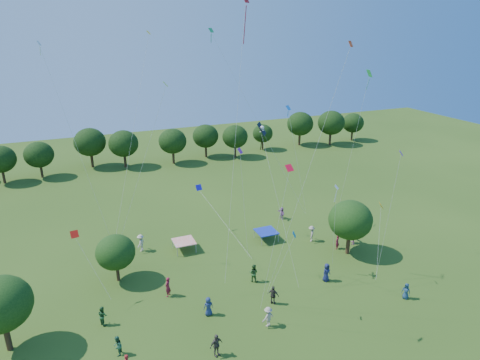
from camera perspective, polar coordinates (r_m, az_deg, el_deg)
name	(u,v)px	position (r m, az deg, el deg)	size (l,w,h in m)	color
near_tree_west	(0,304)	(35.74, -29.35, -14.25)	(4.43, 4.43, 5.95)	#422B19
near_tree_north	(115,252)	(41.20, -16.27, -9.23)	(3.59, 3.59, 4.59)	#422B19
near_tree_east	(350,220)	(45.08, 14.51, -5.19)	(4.46, 4.46, 5.86)	#422B19
treeline	(135,142)	(73.80, -13.77, 4.96)	(88.01, 8.77, 6.77)	#422B19
tent_red_stripe	(184,241)	(45.88, -7.49, -8.13)	(2.20, 2.20, 1.10)	#F0451C
tent_blue	(266,232)	(47.63, 3.52, -6.87)	(2.20, 2.20, 1.10)	#192FA4
crowd_person_0	(406,291)	(41.01, 21.26, -13.65)	(0.73, 0.40, 1.48)	navy
crowd_person_1	(168,287)	(39.10, -9.61, -13.87)	(0.69, 0.45, 1.86)	maroon
crowd_person_2	(117,346)	(34.14, -16.03, -20.50)	(0.78, 0.42, 1.58)	#26593D
crowd_person_3	(141,243)	(46.60, -13.09, -8.17)	(1.23, 0.55, 1.89)	#C2B19B
crowd_person_4	(273,295)	(37.80, 4.45, -15.06)	(1.01, 0.46, 1.72)	#36312B
crowd_person_5	(353,235)	(48.48, 14.88, -7.16)	(1.79, 0.64, 1.91)	#A76185
crowd_person_6	(208,306)	(36.58, -4.24, -16.46)	(0.82, 0.44, 1.66)	navy
crowd_person_7	(337,242)	(47.03, 12.83, -8.06)	(0.61, 0.39, 1.62)	maroon
crowd_person_8	(254,273)	(40.55, 1.82, -12.29)	(0.87, 0.47, 1.76)	#285323
crowd_person_9	(268,317)	(35.45, 3.76, -17.74)	(1.13, 0.51, 1.72)	#A59684
crowd_person_10	(216,345)	(32.91, -3.18, -21.14)	(1.07, 0.48, 1.82)	#443D36
crowd_person_11	(282,213)	(52.86, 5.57, -4.41)	(1.43, 0.51, 1.53)	#965792
crowd_person_12	(326,272)	(41.38, 11.45, -11.98)	(0.88, 0.48, 1.79)	#1A204C
crowd_person_14	(103,316)	(37.21, -17.85, -16.83)	(0.81, 0.44, 1.64)	#235126
crowd_person_15	(311,234)	(48.02, 9.50, -7.07)	(1.18, 0.53, 1.81)	#A39382
pirate_kite	(263,132)	(36.94, 3.04, 6.41)	(1.79, 6.16, 13.33)	black
red_high_kite	(242,51)	(35.77, 0.23, 16.81)	(3.74, 3.86, 23.56)	red
small_kite_0	(283,202)	(29.88, 5.70, -2.88)	(1.35, 2.12, 12.43)	#F80E2A
small_kite_1	(381,215)	(39.65, 18.23, -4.49)	(1.28, 1.94, 6.53)	orange
small_kite_2	(138,101)	(43.93, -13.49, 10.17)	(6.47, 6.30, 20.68)	yellow
small_kite_3	(238,83)	(46.98, -0.31, 12.80)	(10.28, 4.52, 20.93)	#1A9048
small_kite_4	(291,127)	(48.28, 6.87, 7.00)	(2.66, 1.62, 12.90)	blue
small_kite_5	(394,189)	(35.28, 19.83, -1.16)	(0.96, 2.02, 12.45)	purple
small_kite_6	(335,206)	(36.53, 12.61, -3.41)	(2.37, 2.82, 9.11)	silver
small_kite_7	(290,245)	(33.76, 6.67, -8.54)	(1.52, 1.92, 6.36)	#0B70A8
small_kite_8	(78,241)	(37.86, -20.78, -7.60)	(2.43, 3.08, 5.32)	red
small_kite_9	(319,140)	(30.84, 10.43, 5.25)	(3.90, 3.90, 20.28)	#FF430D
small_kite_10	(152,131)	(37.97, -11.65, 6.39)	(5.57, 3.17, 16.81)	#BFF315
small_kite_11	(363,103)	(42.66, 16.04, 9.87)	(1.69, 2.01, 17.36)	green
small_kite_12	(205,197)	(47.49, -4.64, -2.22)	(2.31, 10.74, 4.22)	#1912BD
small_kite_13	(242,173)	(37.77, 0.23, 0.88)	(1.34, 0.77, 11.21)	purple
small_kite_14	(64,111)	(41.79, -22.46, 8.52)	(4.36, 3.68, 19.94)	white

